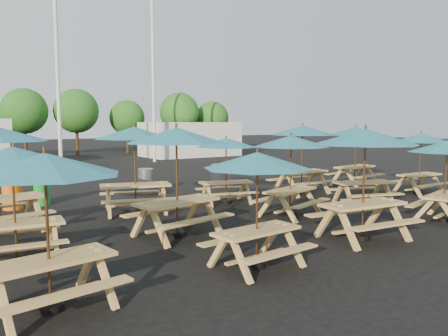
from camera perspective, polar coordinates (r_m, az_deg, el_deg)
ground at (r=13.33m, az=3.70°, el=-5.26°), size 120.00×120.00×0.00m
picnic_unit_0 at (r=6.31m, az=-22.33°, el=-0.62°), size 2.30×2.30×2.22m
picnic_unit_1 at (r=8.93m, az=-25.95°, el=0.83°), size 2.24×2.24×2.18m
picnic_unit_3 at (r=7.68m, az=4.38°, el=0.15°), size 2.06×2.06×2.10m
picnic_unit_4 at (r=9.84m, az=-6.23°, el=3.50°), size 2.65×2.65×2.51m
picnic_unit_5 at (r=12.63m, az=-11.62°, el=3.93°), size 2.90×2.90×2.50m
picnic_unit_6 at (r=10.01m, az=17.95°, el=3.13°), size 2.57×2.57×2.48m
picnic_unit_7 at (r=12.10m, az=8.75°, el=2.91°), size 2.58×2.58×2.26m
picnic_unit_8 at (r=13.86m, az=0.27°, el=2.88°), size 2.43×2.43×2.13m
picnic_unit_9 at (r=12.72m, az=27.11°, el=2.00°), size 2.37×2.37×2.14m
picnic_unit_10 at (r=14.12m, az=17.96°, el=3.25°), size 2.70×2.70×2.30m
picnic_unit_11 at (r=16.02m, az=10.20°, el=4.39°), size 2.36×2.36×2.51m
picnic_unit_13 at (r=17.18m, az=24.32°, el=3.21°), size 2.16×2.16×2.22m
picnic_unit_14 at (r=18.56m, az=16.84°, el=4.23°), size 2.45×2.45×2.43m
waste_bin_0 at (r=14.54m, az=-25.92°, el=-3.10°), size 0.57×0.57×0.91m
waste_bin_1 at (r=14.92m, az=-22.88°, el=-2.75°), size 0.57×0.57×0.91m
waste_bin_2 at (r=16.27m, az=-10.18°, el=-1.67°), size 0.57×0.57×0.91m
waste_bin_3 at (r=17.68m, az=-0.75°, el=-0.97°), size 0.57×0.57×0.91m
waste_bin_4 at (r=17.76m, az=0.27°, el=-0.94°), size 0.57×0.57×0.91m
mast_0 at (r=25.21m, az=-20.99°, el=13.36°), size 0.20×0.20×12.00m
mast_1 at (r=29.31m, az=-9.25°, el=12.58°), size 0.20×0.20×12.00m
event_tent_1 at (r=33.90m, az=-4.44°, el=3.78°), size 7.00×4.00×2.60m
tree_3 at (r=35.52m, az=-24.65°, el=6.76°), size 3.36×3.36×5.09m
tree_4 at (r=35.92m, az=-18.74°, el=7.05°), size 3.41×3.41×5.17m
tree_5 at (r=37.74m, az=-12.54°, el=6.42°), size 2.94×2.94×4.45m
tree_6 at (r=37.88m, az=-5.85°, el=7.22°), size 3.38×3.38×5.13m
tree_7 at (r=39.66m, az=-1.55°, el=6.56°), size 2.95×2.95×4.48m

